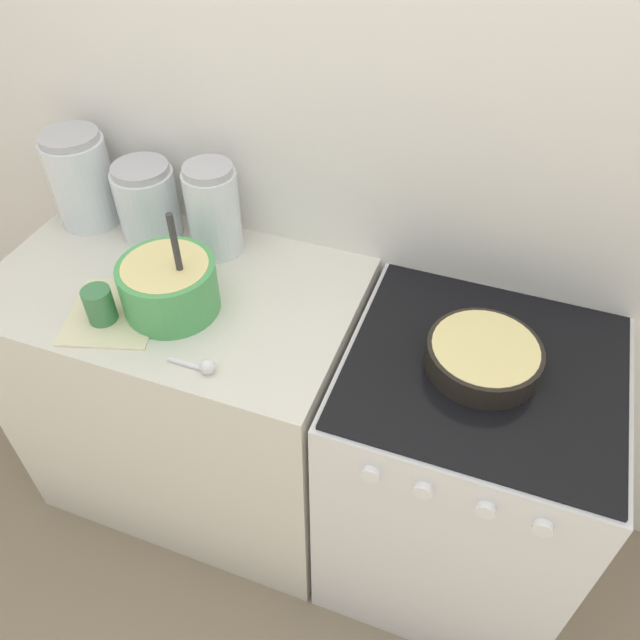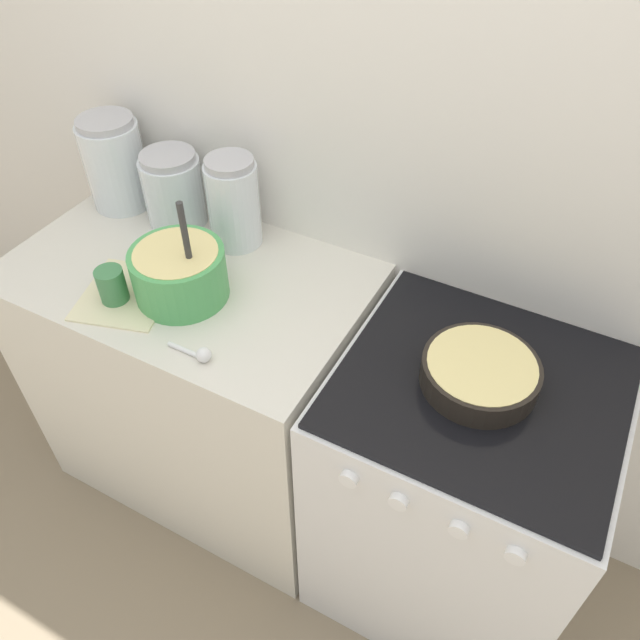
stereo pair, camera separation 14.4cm
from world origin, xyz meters
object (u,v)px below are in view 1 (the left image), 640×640
storage_jar_middle (148,206)px  mixing_bowl (169,284)px  tin_can (100,306)px  storage_jar_left (83,184)px  stove (456,475)px  baking_pan (483,356)px  storage_jar_right (214,215)px

storage_jar_middle → mixing_bowl: bearing=-50.7°
tin_can → storage_jar_left: bearing=128.2°
mixing_bowl → storage_jar_left: bearing=148.3°
stove → storage_jar_middle: (-0.97, 0.19, 0.54)m
baking_pan → storage_jar_right: size_ratio=1.01×
mixing_bowl → storage_jar_right: bearing=91.3°
storage_jar_middle → baking_pan: bearing=-11.1°
storage_jar_middle → storage_jar_right: bearing=0.0°
baking_pan → storage_jar_middle: storage_jar_middle is taller
tin_can → stove: bearing=10.4°
storage_jar_middle → storage_jar_right: size_ratio=0.85×
mixing_bowl → storage_jar_right: mixing_bowl is taller
storage_jar_right → stove: bearing=-13.9°
mixing_bowl → tin_can: (-0.14, -0.10, -0.03)m
baking_pan → tin_can: (-0.89, -0.17, 0.01)m
storage_jar_right → tin_can: 0.38m
baking_pan → tin_can: size_ratio=2.68×
storage_jar_left → baking_pan: bearing=-9.2°
storage_jar_left → tin_can: bearing=-51.8°
baking_pan → storage_jar_left: 1.18m
stove → storage_jar_left: size_ratio=3.30×
storage_jar_right → mixing_bowl: bearing=-88.7°
storage_jar_left → storage_jar_middle: 0.21m
mixing_bowl → storage_jar_right: 0.26m
baking_pan → storage_jar_right: storage_jar_right is taller
mixing_bowl → storage_jar_middle: bearing=129.3°
storage_jar_left → mixing_bowl: bearing=-31.7°
mixing_bowl → baking_pan: bearing=5.1°
storage_jar_right → tin_can: (-0.13, -0.35, -0.06)m
mixing_bowl → baking_pan: mixing_bowl is taller
mixing_bowl → baking_pan: (0.75, 0.07, -0.04)m
baking_pan → storage_jar_right: bearing=166.0°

